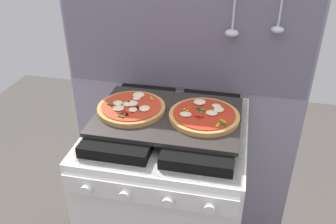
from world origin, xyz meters
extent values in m
cube|color=gray|center=(0.00, 0.34, 0.78)|extent=(1.10, 0.03, 1.55)
cube|color=slate|center=(0.00, 0.32, 1.15)|extent=(1.08, 0.00, 0.56)
cylinder|color=silver|center=(0.20, 0.29, 1.27)|extent=(0.01, 0.01, 0.21)
ellipsoid|color=silver|center=(0.20, 0.29, 1.15)|extent=(0.06, 0.05, 0.03)
cylinder|color=silver|center=(0.37, 0.29, 1.29)|extent=(0.01, 0.01, 0.19)
ellipsoid|color=silver|center=(0.37, 0.29, 1.18)|extent=(0.05, 0.04, 0.03)
cube|color=white|center=(0.00, 0.00, 0.43)|extent=(0.60, 0.60, 0.86)
cube|color=black|center=(0.00, 0.00, 0.85)|extent=(0.59, 0.59, 0.01)
cube|color=black|center=(-0.14, 0.00, 0.88)|extent=(0.24, 0.51, 0.04)
cube|color=black|center=(0.14, 0.00, 0.88)|extent=(0.24, 0.51, 0.04)
cube|color=white|center=(0.00, -0.31, 0.80)|extent=(0.58, 0.02, 0.07)
cylinder|color=silver|center=(-0.20, -0.33, 0.80)|extent=(0.04, 0.02, 0.04)
cylinder|color=silver|center=(-0.07, -0.33, 0.80)|extent=(0.04, 0.02, 0.04)
cylinder|color=silver|center=(0.07, -0.33, 0.80)|extent=(0.04, 0.02, 0.04)
cylinder|color=silver|center=(0.20, -0.33, 0.80)|extent=(0.04, 0.02, 0.04)
cube|color=#2D2826|center=(0.00, 0.00, 0.91)|extent=(0.54, 0.38, 0.02)
cylinder|color=#C18947|center=(-0.14, 0.00, 0.93)|extent=(0.26, 0.26, 0.02)
cylinder|color=red|center=(-0.14, 0.00, 0.94)|extent=(0.23, 0.23, 0.00)
ellipsoid|color=beige|center=(-0.09, -0.02, 0.94)|extent=(0.04, 0.04, 0.01)
ellipsoid|color=beige|center=(-0.16, 0.00, 0.94)|extent=(0.04, 0.04, 0.01)
ellipsoid|color=beige|center=(-0.14, 0.05, 0.94)|extent=(0.03, 0.03, 0.01)
ellipsoid|color=beige|center=(-0.14, 0.08, 0.94)|extent=(0.05, 0.05, 0.01)
ellipsoid|color=beige|center=(-0.12, -0.04, 0.94)|extent=(0.03, 0.03, 0.01)
ellipsoid|color=beige|center=(-0.20, 0.00, 0.94)|extent=(0.04, 0.04, 0.01)
ellipsoid|color=beige|center=(-0.14, 0.01, 0.94)|extent=(0.04, 0.04, 0.01)
ellipsoid|color=beige|center=(-0.18, -0.04, 0.94)|extent=(0.04, 0.04, 0.01)
cube|color=red|center=(-0.12, -0.04, 0.94)|extent=(0.02, 0.03, 0.00)
cube|color=#19721E|center=(-0.22, -0.01, 0.94)|extent=(0.03, 0.02, 0.00)
cube|color=gold|center=(-0.08, 0.06, 0.94)|extent=(0.02, 0.03, 0.00)
sphere|color=black|center=(-0.16, 0.01, 0.94)|extent=(0.01, 0.01, 0.01)
sphere|color=black|center=(-0.11, -0.02, 0.94)|extent=(0.01, 0.01, 0.01)
cube|color=red|center=(-0.16, -0.06, 0.94)|extent=(0.01, 0.03, 0.00)
sphere|color=black|center=(-0.14, -0.07, 0.94)|extent=(0.01, 0.01, 0.01)
cube|color=gold|center=(-0.16, 0.01, 0.94)|extent=(0.02, 0.02, 0.00)
cube|color=#19721E|center=(-0.15, -0.09, 0.94)|extent=(0.03, 0.02, 0.00)
cylinder|color=tan|center=(0.14, 0.00, 0.93)|extent=(0.26, 0.26, 0.02)
cylinder|color=#B72D19|center=(0.14, 0.00, 0.94)|extent=(0.23, 0.23, 0.00)
ellipsoid|color=beige|center=(0.16, 0.00, 0.94)|extent=(0.04, 0.04, 0.01)
ellipsoid|color=beige|center=(0.18, 0.03, 0.94)|extent=(0.04, 0.04, 0.01)
ellipsoid|color=beige|center=(0.07, -0.03, 0.94)|extent=(0.04, 0.04, 0.01)
ellipsoid|color=beige|center=(0.17, 0.06, 0.94)|extent=(0.03, 0.03, 0.01)
ellipsoid|color=beige|center=(0.11, 0.07, 0.94)|extent=(0.05, 0.05, 0.01)
cube|color=#19721E|center=(0.11, 0.02, 0.94)|extent=(0.02, 0.02, 0.00)
cube|color=red|center=(0.13, -0.03, 0.94)|extent=(0.03, 0.02, 0.00)
cube|color=red|center=(0.12, 0.06, 0.94)|extent=(0.02, 0.03, 0.00)
cube|color=gold|center=(0.07, 0.01, 0.94)|extent=(0.01, 0.03, 0.00)
cube|color=gold|center=(0.21, -0.05, 0.94)|extent=(0.02, 0.02, 0.00)
cube|color=gold|center=(0.13, 0.01, 0.94)|extent=(0.02, 0.03, 0.00)
cube|color=red|center=(0.11, 0.03, 0.94)|extent=(0.01, 0.02, 0.00)
cube|color=gold|center=(0.07, 0.01, 0.94)|extent=(0.02, 0.02, 0.00)
cube|color=#19721E|center=(0.13, 0.01, 0.94)|extent=(0.02, 0.02, 0.00)
cube|color=gold|center=(0.19, -0.08, 0.94)|extent=(0.01, 0.03, 0.00)
cube|color=#19721E|center=(0.21, -0.06, 0.94)|extent=(0.03, 0.02, 0.00)
cube|color=red|center=(0.12, -0.04, 0.94)|extent=(0.02, 0.02, 0.00)
camera|label=1|loc=(0.24, -1.13, 1.60)|focal=38.39mm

